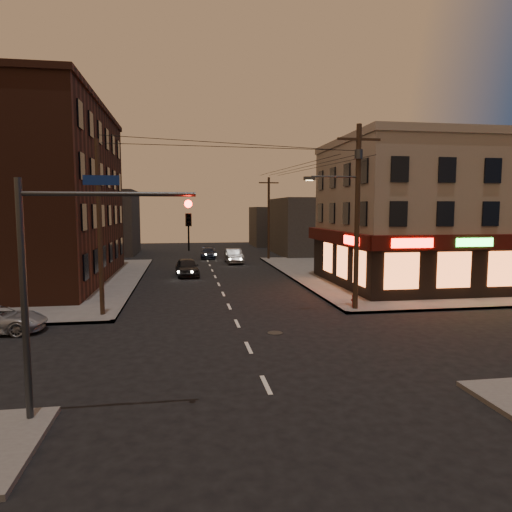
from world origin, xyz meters
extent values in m
plane|color=black|center=(0.00, 0.00, 0.00)|extent=(120.00, 120.00, 0.00)
cube|color=#514F4C|center=(18.00, 19.00, 0.07)|extent=(24.00, 28.00, 0.15)
cube|color=gray|center=(16.00, 13.50, 5.15)|extent=(15.00, 12.00, 10.00)
cube|color=gray|center=(16.00, 13.50, 10.40)|extent=(15.20, 12.20, 0.50)
cube|color=black|center=(16.00, 7.55, 1.85)|extent=(15.12, 0.25, 3.40)
cube|color=black|center=(8.55, 13.50, 1.85)|extent=(0.25, 12.12, 3.40)
cube|color=#3E0E09|center=(16.00, 7.25, 3.65)|extent=(15.60, 0.50, 0.90)
cube|color=#3E0E09|center=(8.25, 13.50, 3.65)|extent=(0.50, 12.60, 0.90)
cube|color=#FF140C|center=(10.70, 6.98, 3.65)|extent=(2.60, 0.06, 0.55)
cube|color=#26FF3F|center=(14.70, 6.98, 3.65)|extent=(2.40, 0.06, 0.50)
cube|color=#FF140C|center=(7.98, 9.70, 3.65)|extent=(0.06, 2.60, 0.55)
cube|color=orange|center=(15.40, 7.40, 1.95)|extent=(12.40, 0.08, 2.20)
cube|color=orange|center=(8.40, 12.50, 1.95)|extent=(0.08, 8.40, 2.20)
cube|color=#412015|center=(-14.50, 19.00, 6.65)|extent=(12.00, 20.00, 13.00)
cube|color=#3F3D3A|center=(14.00, 38.00, 3.50)|extent=(10.00, 12.00, 7.00)
cube|color=#3F3D3A|center=(-13.00, 42.00, 4.00)|extent=(9.00, 10.00, 8.00)
cube|color=#3F3D3A|center=(12.00, 52.00, 3.00)|extent=(8.00, 8.00, 6.00)
cylinder|color=#382619|center=(6.80, 5.80, 5.15)|extent=(0.28, 0.28, 10.00)
cube|color=#382619|center=(6.80, 5.80, 9.35)|extent=(2.40, 0.12, 0.12)
cylinder|color=#333538|center=(6.80, 5.80, 8.55)|extent=(0.44, 0.44, 0.50)
cylinder|color=#333538|center=(5.50, 5.80, 7.35)|extent=(2.60, 0.10, 0.10)
cube|color=#333538|center=(4.10, 5.80, 7.25)|extent=(0.60, 0.25, 0.18)
cube|color=#FFD88C|center=(4.10, 5.80, 7.15)|extent=(0.35, 0.15, 0.04)
cylinder|color=#382619|center=(6.80, 32.00, 4.65)|extent=(0.26, 0.26, 9.00)
cylinder|color=#382619|center=(-6.80, 6.50, 4.65)|extent=(0.24, 0.24, 9.00)
cylinder|color=#333538|center=(-6.60, -5.60, 3.20)|extent=(0.18, 0.18, 6.40)
cylinder|color=#333538|center=(-4.40, -5.60, 6.00)|extent=(4.40, 0.12, 0.12)
imported|color=black|center=(-2.40, -5.60, 5.50)|extent=(0.16, 0.20, 1.00)
sphere|color=#FF0C05|center=(-2.40, -5.72, 5.75)|extent=(0.20, 0.20, 0.20)
cube|color=navy|center=(-4.60, -5.60, 6.35)|extent=(0.90, 0.05, 0.25)
imported|color=black|center=(-2.31, 20.81, 0.76)|extent=(2.15, 4.58, 1.52)
imported|color=#65625E|center=(2.62, 29.59, 0.75)|extent=(1.74, 4.58, 1.49)
imported|color=black|center=(0.23, 34.69, 0.61)|extent=(2.02, 4.30, 1.21)
cylinder|color=maroon|center=(6.81, 6.00, 0.46)|extent=(0.26, 0.26, 0.62)
sphere|color=maroon|center=(6.81, 6.00, 0.80)|extent=(0.25, 0.25, 0.25)
cylinder|color=maroon|center=(6.81, 6.00, 0.58)|extent=(0.34, 0.17, 0.12)
cylinder|color=maroon|center=(6.81, 6.00, 0.58)|extent=(0.17, 0.34, 0.12)
camera|label=1|loc=(-2.52, -17.89, 5.60)|focal=32.00mm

